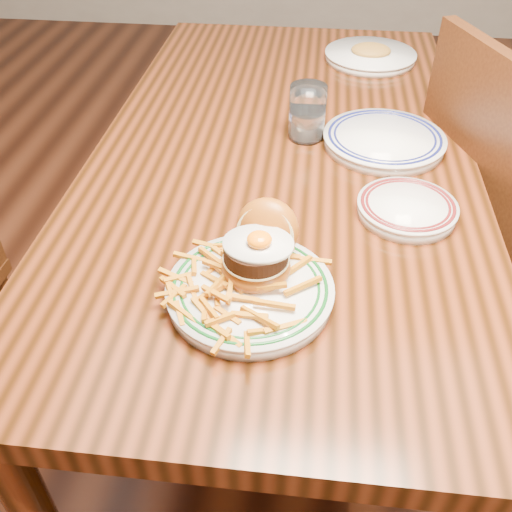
# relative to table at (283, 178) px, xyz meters

# --- Properties ---
(floor) EXTENTS (6.00, 6.00, 0.00)m
(floor) POSITION_rel_table_xyz_m (0.00, 0.00, -0.66)
(floor) COLOR black
(floor) RESTS_ON ground
(table) EXTENTS (0.85, 1.60, 0.75)m
(table) POSITION_rel_table_xyz_m (0.00, 0.00, 0.00)
(table) COLOR black
(table) RESTS_ON floor
(chair_right) EXTENTS (0.59, 0.59, 0.98)m
(chair_right) POSITION_rel_table_xyz_m (0.55, 0.05, -0.14)
(chair_right) COLOR #42220D
(chair_right) RESTS_ON floor
(main_plate) EXTENTS (0.27, 0.28, 0.13)m
(main_plate) POSITION_rel_table_xyz_m (-0.01, -0.49, 0.12)
(main_plate) COLOR white
(main_plate) RESTS_ON table
(side_plate) EXTENTS (0.19, 0.20, 0.03)m
(side_plate) POSITION_rel_table_xyz_m (0.25, -0.24, 0.10)
(side_plate) COLOR white
(side_plate) RESTS_ON table
(rear_plate) EXTENTS (0.27, 0.27, 0.03)m
(rear_plate) POSITION_rel_table_xyz_m (0.23, 0.02, 0.11)
(rear_plate) COLOR white
(rear_plate) RESTS_ON table
(water_glass) EXTENTS (0.08, 0.08, 0.12)m
(water_glass) POSITION_rel_table_xyz_m (0.05, 0.04, 0.14)
(water_glass) COLOR white
(water_glass) RESTS_ON table
(far_plate) EXTENTS (0.27, 0.27, 0.05)m
(far_plate) POSITION_rel_table_xyz_m (0.21, 0.53, 0.10)
(far_plate) COLOR white
(far_plate) RESTS_ON table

